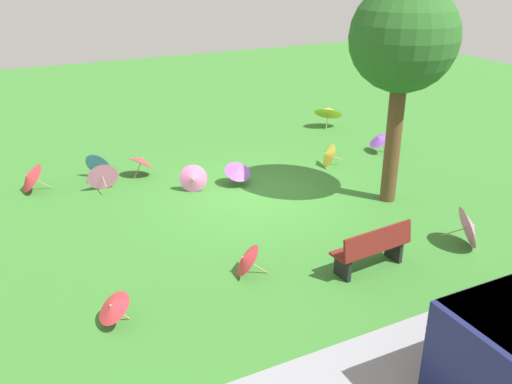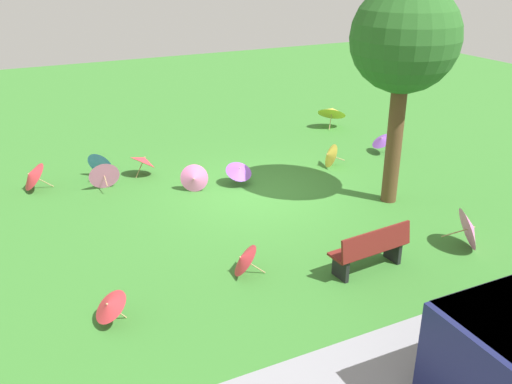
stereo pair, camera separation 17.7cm
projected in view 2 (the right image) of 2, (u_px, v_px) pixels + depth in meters
The scene contains 15 objects.
ground at pixel (260, 194), 13.82m from camera, with size 40.00×40.00×0.00m, color #387A2D.
park_bench at pixel (371, 249), 10.32m from camera, with size 1.63×0.60×0.90m.
shade_tree at pixel (405, 41), 11.97m from camera, with size 2.39×2.39×5.03m.
parasol_red_0 at pixel (31, 175), 13.85m from camera, with size 0.83×0.82×0.77m.
parasol_blue_0 at pixel (101, 163), 14.79m from camera, with size 0.80×0.80×0.74m.
parasol_red_1 at pixel (243, 259), 10.25m from camera, with size 0.76×0.81×0.63m.
parasol_pink_0 at pixel (471, 228), 11.14m from camera, with size 0.90×0.99×0.88m.
parasol_purple_1 at pixel (382, 140), 16.44m from camera, with size 0.73×0.77×0.65m.
parasol_pink_1 at pixel (104, 174), 13.99m from camera, with size 0.78×0.68×0.78m.
parasol_yellow_2 at pixel (332, 111), 18.85m from camera, with size 1.31×1.31×0.91m.
parasol_red_2 at pixel (109, 306), 8.87m from camera, with size 0.63×0.69×0.57m.
parasol_pink_2 at pixel (194, 179), 13.81m from camera, with size 0.74×0.66×0.71m.
parasol_purple_2 at pixel (239, 170), 14.18m from camera, with size 0.71×0.70×0.64m.
parasol_red_3 at pixel (144, 160), 14.82m from camera, with size 0.88×0.90×0.70m.
parasol_yellow_3 at pixel (329, 155), 15.43m from camera, with size 0.73×0.76×0.68m.
Camera 2 is at (5.67, 11.32, 5.54)m, focal length 38.99 mm.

